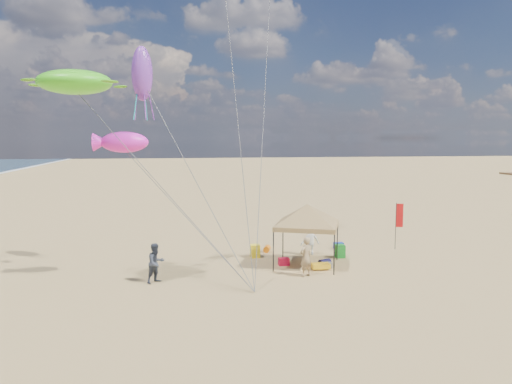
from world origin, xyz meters
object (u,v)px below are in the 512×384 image
canopy_tent (307,207)px  cooler_blue (339,246)px  person_near_a (306,257)px  person_near_c (310,240)px  feather_flag (399,218)px  cooler_red (284,262)px  beach_cart (321,266)px  chair_yellow (255,251)px  chair_green (340,251)px  person_near_b (156,263)px

canopy_tent → cooler_blue: (2.87, 3.26, -2.85)m
person_near_a → person_near_c: size_ratio=1.10×
feather_flag → person_near_c: bearing=-175.7°
canopy_tent → person_near_a: 2.90m
cooler_red → beach_cart: size_ratio=0.60×
feather_flag → person_near_c: feather_flag is taller
beach_cart → chair_yellow: bearing=132.2°
cooler_red → person_near_a: size_ratio=0.29×
cooler_red → cooler_blue: bearing=37.1°
person_near_a → person_near_c: (1.41, 4.05, -0.09)m
beach_cart → person_near_a: (-1.05, -0.97, 0.74)m
person_near_c → chair_yellow: bearing=-6.2°
cooler_red → cooler_blue: 5.04m
cooler_blue → feather_flag: bearing=-11.7°
feather_flag → person_near_c: size_ratio=1.62×
chair_green → person_near_b: bearing=-162.9°
canopy_tent → beach_cart: 3.03m
person_near_a → person_near_c: person_near_a is taller
feather_flag → person_near_b: (-13.76, -4.25, -0.95)m
chair_yellow → person_near_a: person_near_a is taller
beach_cart → person_near_b: bearing=-174.5°
feather_flag → cooler_blue: feather_flag is taller
beach_cart → person_near_b: person_near_b is taller
cooler_red → person_near_b: (-6.36, -1.91, 0.71)m
chair_yellow → beach_cart: (2.77, -3.06, -0.15)m
chair_green → beach_cart: size_ratio=0.78×
canopy_tent → cooler_blue: canopy_tent is taller
chair_green → cooler_blue: bearing=72.0°
cooler_red → person_near_c: 2.83m
chair_green → beach_cart: bearing=-128.6°
chair_green → person_near_a: 4.32m
feather_flag → chair_yellow: size_ratio=3.94×
feather_flag → chair_yellow: feather_flag is taller
person_near_a → chair_yellow: bearing=-95.9°
canopy_tent → person_near_a: size_ratio=2.92×
person_near_b → person_near_c: 9.16m
feather_flag → cooler_red: bearing=-162.4°
canopy_tent → feather_flag: bearing=22.3°
cooler_red → cooler_blue: same height
chair_green → beach_cart: chair_green is taller
person_near_a → person_near_b: size_ratio=1.04×
chair_green → canopy_tent: bearing=-149.7°
cooler_red → person_near_b: 6.67m
cooler_blue → cooler_red: bearing=-142.9°
cooler_blue → person_near_c: bearing=-151.6°
beach_cart → cooler_red: bearing=144.3°
chair_yellow → person_near_c: person_near_c is taller
person_near_b → person_near_c: size_ratio=1.06×
cooler_blue → person_near_b: size_ratio=0.30×
canopy_tent → chair_green: 3.74m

